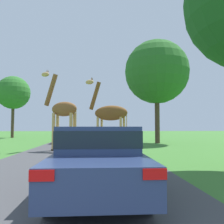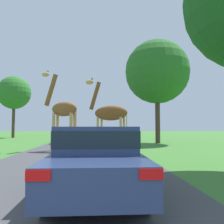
{
  "view_description": "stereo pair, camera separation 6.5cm",
  "coord_description": "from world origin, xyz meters",
  "px_view_note": "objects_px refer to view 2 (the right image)",
  "views": [
    {
      "loc": [
        0.97,
        -0.66,
        1.52
      ],
      "look_at": [
        1.92,
        13.88,
        2.42
      ],
      "focal_mm": 38.0,
      "sensor_mm": 36.0,
      "label": 1
    },
    {
      "loc": [
        1.03,
        -0.66,
        1.52
      ],
      "look_at": [
        1.92,
        13.88,
        2.42
      ],
      "focal_mm": 38.0,
      "sensor_mm": 36.0,
      "label": 2
    }
  ],
  "objects_px": {
    "car_queue_left": "(101,134)",
    "tree_left_edge": "(157,72)",
    "giraffe_near_road": "(109,113)",
    "car_queue_right": "(67,135)",
    "car_lead_maroon": "(96,157)",
    "tree_centre_back": "(14,93)",
    "giraffe_companion": "(62,112)"
  },
  "relations": [
    {
      "from": "car_lead_maroon",
      "to": "car_queue_right",
      "type": "relative_size",
      "value": 1.09
    },
    {
      "from": "car_lead_maroon",
      "to": "giraffe_companion",
      "type": "bearing_deg",
      "value": 103.16
    },
    {
      "from": "car_lead_maroon",
      "to": "car_queue_left",
      "type": "xyz_separation_m",
      "value": [
        0.45,
        20.66,
        -0.06
      ]
    },
    {
      "from": "car_queue_left",
      "to": "tree_centre_back",
      "type": "height_order",
      "value": "tree_centre_back"
    },
    {
      "from": "giraffe_companion",
      "to": "tree_left_edge",
      "type": "height_order",
      "value": "tree_left_edge"
    },
    {
      "from": "giraffe_near_road",
      "to": "car_lead_maroon",
      "type": "bearing_deg",
      "value": -159.13
    },
    {
      "from": "giraffe_companion",
      "to": "tree_centre_back",
      "type": "distance_m",
      "value": 20.57
    },
    {
      "from": "tree_centre_back",
      "to": "car_queue_right",
      "type": "bearing_deg",
      "value": -50.51
    },
    {
      "from": "car_lead_maroon",
      "to": "car_queue_left",
      "type": "bearing_deg",
      "value": 88.75
    },
    {
      "from": "giraffe_near_road",
      "to": "car_queue_right",
      "type": "xyz_separation_m",
      "value": [
        -3.57,
        8.06,
        -1.61
      ]
    },
    {
      "from": "giraffe_companion",
      "to": "car_lead_maroon",
      "type": "xyz_separation_m",
      "value": [
        2.23,
        -9.56,
        -1.65
      ]
    },
    {
      "from": "car_lead_maroon",
      "to": "car_queue_right",
      "type": "bearing_deg",
      "value": 99.42
    },
    {
      "from": "tree_left_edge",
      "to": "car_queue_right",
      "type": "bearing_deg",
      "value": 172.58
    },
    {
      "from": "giraffe_companion",
      "to": "car_queue_left",
      "type": "height_order",
      "value": "giraffe_companion"
    },
    {
      "from": "car_queue_left",
      "to": "giraffe_near_road",
      "type": "bearing_deg",
      "value": -88.57
    },
    {
      "from": "car_lead_maroon",
      "to": "car_queue_right",
      "type": "height_order",
      "value": "car_lead_maroon"
    },
    {
      "from": "giraffe_near_road",
      "to": "tree_left_edge",
      "type": "xyz_separation_m",
      "value": [
        4.82,
        6.96,
        4.28
      ]
    },
    {
      "from": "car_lead_maroon",
      "to": "tree_left_edge",
      "type": "distance_m",
      "value": 17.83
    },
    {
      "from": "giraffe_near_road",
      "to": "car_queue_left",
      "type": "distance_m",
      "value": 11.82
    },
    {
      "from": "giraffe_near_road",
      "to": "car_lead_maroon",
      "type": "distance_m",
      "value": 9.11
    },
    {
      "from": "giraffe_near_road",
      "to": "car_queue_left",
      "type": "xyz_separation_m",
      "value": [
        -0.29,
        11.71,
        -1.58
      ]
    },
    {
      "from": "car_queue_right",
      "to": "tree_centre_back",
      "type": "bearing_deg",
      "value": 129.49
    },
    {
      "from": "giraffe_near_road",
      "to": "car_queue_left",
      "type": "bearing_deg",
      "value": 27.05
    },
    {
      "from": "car_queue_left",
      "to": "tree_left_edge",
      "type": "distance_m",
      "value": 9.11
    },
    {
      "from": "giraffe_near_road",
      "to": "car_queue_right",
      "type": "bearing_deg",
      "value": 49.49
    },
    {
      "from": "giraffe_near_road",
      "to": "tree_centre_back",
      "type": "height_order",
      "value": "tree_centre_back"
    },
    {
      "from": "car_queue_right",
      "to": "tree_left_edge",
      "type": "height_order",
      "value": "tree_left_edge"
    },
    {
      "from": "car_queue_right",
      "to": "giraffe_near_road",
      "type": "bearing_deg",
      "value": -66.13
    },
    {
      "from": "car_lead_maroon",
      "to": "tree_left_edge",
      "type": "bearing_deg",
      "value": 70.74
    },
    {
      "from": "giraffe_near_road",
      "to": "car_queue_left",
      "type": "height_order",
      "value": "giraffe_near_road"
    },
    {
      "from": "giraffe_near_road",
      "to": "car_queue_right",
      "type": "distance_m",
      "value": 8.96
    },
    {
      "from": "giraffe_near_road",
      "to": "giraffe_companion",
      "type": "xyz_separation_m",
      "value": [
        -2.98,
        0.61,
        0.13
      ]
    }
  ]
}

